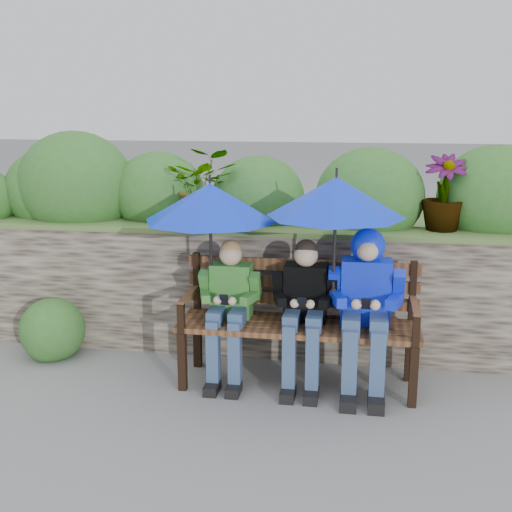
% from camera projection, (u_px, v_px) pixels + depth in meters
% --- Properties ---
extents(ground, '(60.00, 60.00, 0.00)m').
position_uv_depth(ground, '(254.00, 389.00, 4.56)').
color(ground, gray).
rests_on(ground, ground).
extents(garden_backdrop, '(8.00, 2.86, 1.80)m').
position_uv_depth(garden_backdrop, '(274.00, 251.00, 5.94)').
color(garden_backdrop, '#362E26').
rests_on(garden_backdrop, ground).
extents(park_bench, '(1.70, 0.50, 0.90)m').
position_uv_depth(park_bench, '(299.00, 314.00, 4.59)').
color(park_bench, black).
rests_on(park_bench, ground).
extents(boy_left, '(0.44, 0.50, 1.03)m').
position_uv_depth(boy_left, '(229.00, 303.00, 4.58)').
color(boy_left, '#3A803A').
rests_on(boy_left, ground).
extents(boy_middle, '(0.45, 0.52, 1.06)m').
position_uv_depth(boy_middle, '(304.00, 306.00, 4.49)').
color(boy_middle, black).
rests_on(boy_middle, ground).
extents(boy_right, '(0.52, 0.63, 1.14)m').
position_uv_depth(boy_right, '(366.00, 297.00, 4.41)').
color(boy_right, '#1227D7').
rests_on(boy_right, ground).
extents(umbrella_left, '(0.95, 0.95, 0.82)m').
position_uv_depth(umbrella_left, '(210.00, 202.00, 4.48)').
color(umbrella_left, '#072AE3').
rests_on(umbrella_left, ground).
extents(umbrella_right, '(0.93, 0.93, 0.87)m').
position_uv_depth(umbrella_right, '(336.00, 197.00, 4.26)').
color(umbrella_right, '#072AE3').
rests_on(umbrella_right, ground).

